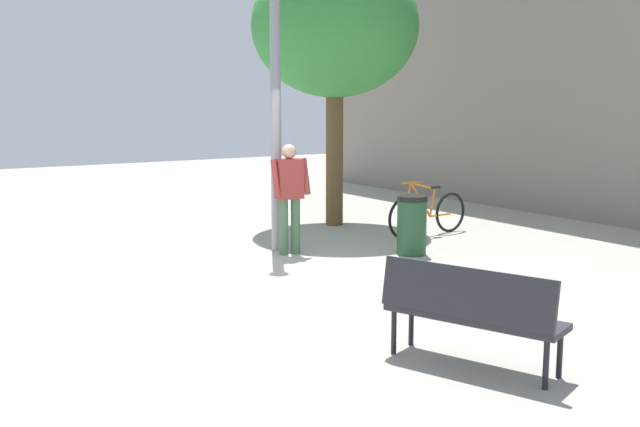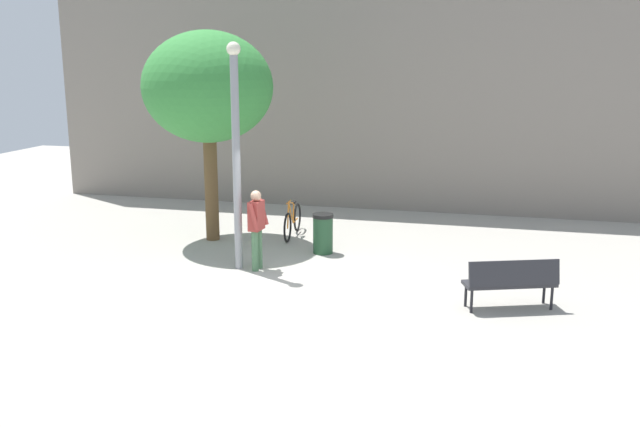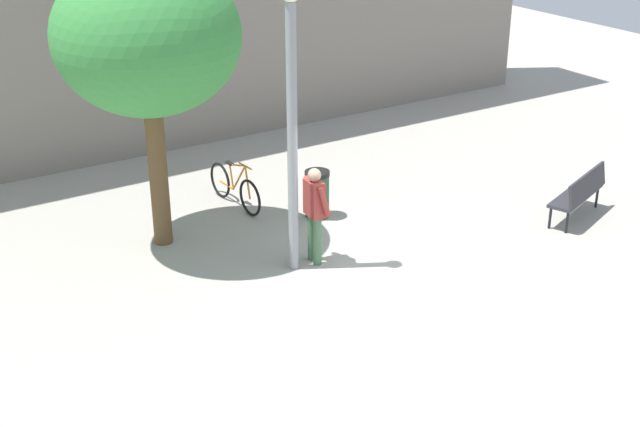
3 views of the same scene
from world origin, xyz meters
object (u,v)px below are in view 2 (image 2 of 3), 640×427
(lamppost, at_px, (236,147))
(person_by_lamppost, at_px, (257,224))
(park_bench, at_px, (511,280))
(bicycle_orange, at_px, (293,221))
(trash_bin, at_px, (323,233))
(plaza_tree, at_px, (208,88))

(lamppost, bearing_deg, person_by_lamppost, -0.63)
(park_bench, bearing_deg, lamppost, 167.94)
(park_bench, bearing_deg, bicycle_orange, 142.25)
(lamppost, distance_m, trash_bin, 2.96)
(person_by_lamppost, relative_size, park_bench, 1.00)
(bicycle_orange, bearing_deg, plaza_tree, -157.93)
(lamppost, bearing_deg, bicycle_orange, 82.68)
(lamppost, xyz_separation_m, bicycle_orange, (0.36, 2.78, -2.15))
(person_by_lamppost, relative_size, plaza_tree, 0.34)
(person_by_lamppost, height_order, plaza_tree, plaza_tree)
(park_bench, height_order, bicycle_orange, bicycle_orange)
(plaza_tree, bearing_deg, park_bench, -25.04)
(lamppost, relative_size, bicycle_orange, 2.55)
(person_by_lamppost, distance_m, trash_bin, 1.92)
(plaza_tree, height_order, trash_bin, plaza_tree)
(lamppost, xyz_separation_m, trash_bin, (1.43, 1.53, -2.08))
(park_bench, height_order, plaza_tree, plaza_tree)
(bicycle_orange, bearing_deg, park_bench, -37.75)
(plaza_tree, height_order, bicycle_orange, plaza_tree)
(bicycle_orange, bearing_deg, trash_bin, -49.30)
(plaza_tree, relative_size, bicycle_orange, 2.72)
(person_by_lamppost, relative_size, bicycle_orange, 0.92)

